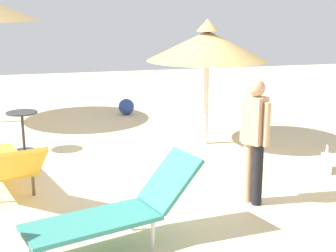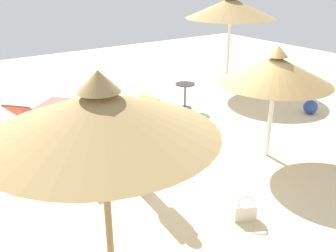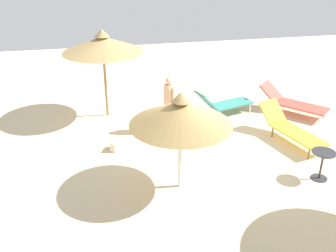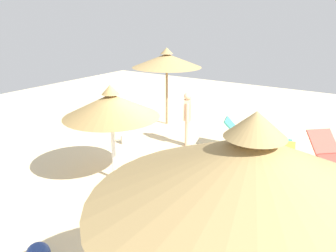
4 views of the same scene
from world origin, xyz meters
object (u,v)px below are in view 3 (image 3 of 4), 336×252
object	(u,v)px
lounge_chair_far_right	(292,102)
side_table_round	(322,161)
lounge_chair_far_left	(223,103)
parasol_umbrella_edge	(181,113)
person_standing_front	(169,101)
handbag	(115,145)
parasol_umbrella_near_right	(103,44)
lounge_chair_center	(290,127)

from	to	relation	value
lounge_chair_far_right	side_table_round	xyz separation A→B (m)	(3.67, -1.15, 0.09)
lounge_chair_far_left	side_table_round	world-z (taller)	lounge_chair_far_left
parasol_umbrella_edge	lounge_chair_far_left	bearing A→B (deg)	148.06
person_standing_front	parasol_umbrella_edge	bearing A→B (deg)	-6.89
lounge_chair_far_left	handbag	xyz separation A→B (m)	(1.57, -3.54, -0.28)
lounge_chair_far_left	person_standing_front	size ratio (longest dim) A/B	1.23
parasol_umbrella_near_right	lounge_chair_far_right	bearing A→B (deg)	80.07
person_standing_front	side_table_round	world-z (taller)	person_standing_front
parasol_umbrella_edge	handbag	world-z (taller)	parasol_umbrella_edge
parasol_umbrella_near_right	handbag	xyz separation A→B (m)	(2.33, 0.06, -2.16)
parasol_umbrella_near_right	side_table_round	world-z (taller)	parasol_umbrella_near_right
parasol_umbrella_edge	handbag	size ratio (longest dim) A/B	5.36
parasol_umbrella_edge	side_table_round	size ratio (longest dim) A/B	3.21
lounge_chair_center	person_standing_front	world-z (taller)	person_standing_front
lounge_chair_far_left	lounge_chair_far_right	distance (m)	2.26
lounge_chair_far_right	lounge_chair_center	world-z (taller)	lounge_chair_center
side_table_round	lounge_chair_center	bearing A→B (deg)	174.47
parasol_umbrella_edge	lounge_chair_center	bearing A→B (deg)	114.01
parasol_umbrella_edge	side_table_round	world-z (taller)	parasol_umbrella_edge
person_standing_front	handbag	world-z (taller)	person_standing_front
lounge_chair_far_left	person_standing_front	world-z (taller)	person_standing_front
lounge_chair_far_left	handbag	world-z (taller)	lounge_chair_far_left
lounge_chair_far_right	handbag	distance (m)	5.93
lounge_chair_far_left	handbag	bearing A→B (deg)	-66.07
lounge_chair_far_left	lounge_chair_center	xyz separation A→B (m)	(2.02, 1.27, -0.02)
lounge_chair_center	person_standing_front	bearing A→B (deg)	-112.44
parasol_umbrella_edge	handbag	xyz separation A→B (m)	(-2.01, -1.31, -1.70)
parasol_umbrella_near_right	lounge_chair_far_left	size ratio (longest dim) A/B	1.36
handbag	parasol_umbrella_edge	bearing A→B (deg)	33.17
lounge_chair_center	parasol_umbrella_edge	bearing A→B (deg)	-65.99
parasol_umbrella_near_right	lounge_chair_center	size ratio (longest dim) A/B	1.19
lounge_chair_far_right	lounge_chair_center	size ratio (longest dim) A/B	0.89
handbag	lounge_chair_far_left	bearing A→B (deg)	113.93
lounge_chair_far_left	person_standing_front	bearing A→B (deg)	-69.24
lounge_chair_center	side_table_round	distance (m)	1.93
person_standing_front	side_table_round	xyz separation A→B (m)	(3.22, 2.97, -0.44)
person_standing_front	side_table_round	distance (m)	4.40
parasol_umbrella_near_right	lounge_chair_far_right	distance (m)	6.23
parasol_umbrella_near_right	parasol_umbrella_edge	bearing A→B (deg)	17.58
lounge_chair_far_right	person_standing_front	distance (m)	4.18
handbag	person_standing_front	bearing A→B (deg)	117.36
lounge_chair_far_left	side_table_round	size ratio (longest dim) A/B	2.80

